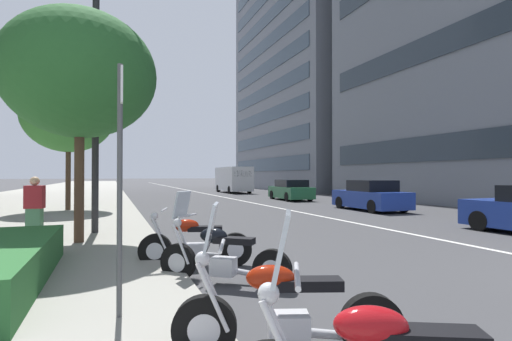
{
  "coord_description": "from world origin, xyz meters",
  "views": [
    {
      "loc": [
        -2.32,
        8.2,
        1.72
      ],
      "look_at": [
        14.6,
        1.8,
        1.94
      ],
      "focal_mm": 26.9,
      "sensor_mm": 36.0,
      "label": 1
    }
  ],
  "objects_px": {
    "motorcycle_by_sign_pole": "(221,257)",
    "parking_sign_by_curb": "(120,166)",
    "motorcycle_second_in_row": "(284,313)",
    "delivery_van_ahead": "(233,179)",
    "pedestrian_on_plaza": "(35,209)",
    "street_lamp_with_banners": "(106,46)",
    "car_mid_block_traffic": "(291,190)",
    "motorcycle_mid_row": "(194,245)",
    "street_tree_near_plaza_corner": "(69,115)",
    "car_following_behind": "(371,196)",
    "street_tree_mid_sidewalk": "(80,75)"
  },
  "relations": [
    {
      "from": "motorcycle_by_sign_pole",
      "to": "street_lamp_with_banners",
      "type": "bearing_deg",
      "value": -33.9
    },
    {
      "from": "car_mid_block_traffic",
      "to": "delivery_van_ahead",
      "type": "distance_m",
      "value": 12.12
    },
    {
      "from": "motorcycle_mid_row",
      "to": "delivery_van_ahead",
      "type": "bearing_deg",
      "value": -92.57
    },
    {
      "from": "motorcycle_by_sign_pole",
      "to": "pedestrian_on_plaza",
      "type": "bearing_deg",
      "value": -15.11
    },
    {
      "from": "motorcycle_by_sign_pole",
      "to": "parking_sign_by_curb",
      "type": "height_order",
      "value": "parking_sign_by_curb"
    },
    {
      "from": "motorcycle_mid_row",
      "to": "parking_sign_by_curb",
      "type": "distance_m",
      "value": 3.29
    },
    {
      "from": "parking_sign_by_curb",
      "to": "street_tree_near_plaza_corner",
      "type": "distance_m",
      "value": 15.04
    },
    {
      "from": "car_following_behind",
      "to": "street_lamp_with_banners",
      "type": "relative_size",
      "value": 0.48
    },
    {
      "from": "motorcycle_second_in_row",
      "to": "car_mid_block_traffic",
      "type": "distance_m",
      "value": 22.98
    },
    {
      "from": "street_tree_near_plaza_corner",
      "to": "pedestrian_on_plaza",
      "type": "relative_size",
      "value": 3.89
    },
    {
      "from": "motorcycle_second_in_row",
      "to": "street_lamp_with_banners",
      "type": "distance_m",
      "value": 9.62
    },
    {
      "from": "car_mid_block_traffic",
      "to": "delivery_van_ahead",
      "type": "relative_size",
      "value": 0.71
    },
    {
      "from": "delivery_van_ahead",
      "to": "street_tree_mid_sidewalk",
      "type": "xyz_separation_m",
      "value": [
        -26.13,
        11.93,
        2.74
      ]
    },
    {
      "from": "motorcycle_second_in_row",
      "to": "pedestrian_on_plaza",
      "type": "xyz_separation_m",
      "value": [
        7.06,
        3.21,
        0.49
      ]
    },
    {
      "from": "delivery_van_ahead",
      "to": "street_tree_near_plaza_corner",
      "type": "height_order",
      "value": "street_tree_near_plaza_corner"
    },
    {
      "from": "motorcycle_mid_row",
      "to": "parking_sign_by_curb",
      "type": "height_order",
      "value": "parking_sign_by_curb"
    },
    {
      "from": "motorcycle_by_sign_pole",
      "to": "car_mid_block_traffic",
      "type": "height_order",
      "value": "motorcycle_by_sign_pole"
    },
    {
      "from": "pedestrian_on_plaza",
      "to": "street_lamp_with_banners",
      "type": "bearing_deg",
      "value": 134.93
    },
    {
      "from": "motorcycle_second_in_row",
      "to": "car_following_behind",
      "type": "bearing_deg",
      "value": -111.42
    },
    {
      "from": "car_following_behind",
      "to": "parking_sign_by_curb",
      "type": "relative_size",
      "value": 1.49
    },
    {
      "from": "motorcycle_mid_row",
      "to": "pedestrian_on_plaza",
      "type": "distance_m",
      "value": 4.51
    },
    {
      "from": "street_tree_near_plaza_corner",
      "to": "pedestrian_on_plaza",
      "type": "height_order",
      "value": "street_tree_near_plaza_corner"
    },
    {
      "from": "motorcycle_second_in_row",
      "to": "street_tree_mid_sidewalk",
      "type": "height_order",
      "value": "street_tree_mid_sidewalk"
    },
    {
      "from": "motorcycle_second_in_row",
      "to": "street_tree_mid_sidewalk",
      "type": "bearing_deg",
      "value": -52.67
    },
    {
      "from": "motorcycle_by_sign_pole",
      "to": "street_tree_mid_sidewalk",
      "type": "distance_m",
      "value": 5.9
    },
    {
      "from": "car_mid_block_traffic",
      "to": "car_following_behind",
      "type": "bearing_deg",
      "value": -175.47
    },
    {
      "from": "pedestrian_on_plaza",
      "to": "car_following_behind",
      "type": "bearing_deg",
      "value": 121.4
    },
    {
      "from": "delivery_van_ahead",
      "to": "street_tree_near_plaza_corner",
      "type": "xyz_separation_m",
      "value": [
        -16.79,
        13.06,
        3.1
      ]
    },
    {
      "from": "parking_sign_by_curb",
      "to": "street_lamp_with_banners",
      "type": "height_order",
      "value": "street_lamp_with_banners"
    },
    {
      "from": "street_tree_mid_sidewalk",
      "to": "street_tree_near_plaza_corner",
      "type": "distance_m",
      "value": 9.42
    },
    {
      "from": "motorcycle_by_sign_pole",
      "to": "motorcycle_mid_row",
      "type": "distance_m",
      "value": 1.32
    },
    {
      "from": "car_mid_block_traffic",
      "to": "street_tree_near_plaza_corner",
      "type": "relative_size",
      "value": 0.72
    },
    {
      "from": "motorcycle_mid_row",
      "to": "street_lamp_with_banners",
      "type": "relative_size",
      "value": 0.24
    },
    {
      "from": "delivery_van_ahead",
      "to": "pedestrian_on_plaza",
      "type": "bearing_deg",
      "value": 153.41
    },
    {
      "from": "parking_sign_by_curb",
      "to": "street_lamp_with_banners",
      "type": "bearing_deg",
      "value": 2.01
    },
    {
      "from": "motorcycle_second_in_row",
      "to": "car_mid_block_traffic",
      "type": "relative_size",
      "value": 0.49
    },
    {
      "from": "delivery_van_ahead",
      "to": "street_tree_mid_sidewalk",
      "type": "relative_size",
      "value": 1.11
    },
    {
      "from": "motorcycle_by_sign_pole",
      "to": "pedestrian_on_plaza",
      "type": "xyz_separation_m",
      "value": [
        4.48,
        3.31,
        0.49
      ]
    },
    {
      "from": "car_mid_block_traffic",
      "to": "motorcycle_second_in_row",
      "type": "bearing_deg",
      "value": 156.7
    },
    {
      "from": "car_following_behind",
      "to": "street_tree_mid_sidewalk",
      "type": "xyz_separation_m",
      "value": [
        -5.67,
        12.57,
        3.41
      ]
    },
    {
      "from": "pedestrian_on_plaza",
      "to": "street_tree_mid_sidewalk",
      "type": "bearing_deg",
      "value": 75.29
    },
    {
      "from": "car_mid_block_traffic",
      "to": "motorcycle_mid_row",
      "type": "bearing_deg",
      "value": 151.58
    },
    {
      "from": "car_mid_block_traffic",
      "to": "delivery_van_ahead",
      "type": "height_order",
      "value": "delivery_van_ahead"
    },
    {
      "from": "motorcycle_mid_row",
      "to": "motorcycle_second_in_row",
      "type": "bearing_deg",
      "value": 106.78
    },
    {
      "from": "street_tree_mid_sidewalk",
      "to": "pedestrian_on_plaza",
      "type": "bearing_deg",
      "value": 64.88
    },
    {
      "from": "motorcycle_by_sign_pole",
      "to": "motorcycle_second_in_row",
      "type": "bearing_deg",
      "value": 126.05
    },
    {
      "from": "delivery_van_ahead",
      "to": "pedestrian_on_plaza",
      "type": "height_order",
      "value": "delivery_van_ahead"
    },
    {
      "from": "motorcycle_second_in_row",
      "to": "delivery_van_ahead",
      "type": "relative_size",
      "value": 0.35
    },
    {
      "from": "car_mid_block_traffic",
      "to": "parking_sign_by_curb",
      "type": "height_order",
      "value": "parking_sign_by_curb"
    },
    {
      "from": "car_following_behind",
      "to": "street_lamp_with_banners",
      "type": "height_order",
      "value": "street_lamp_with_banners"
    }
  ]
}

